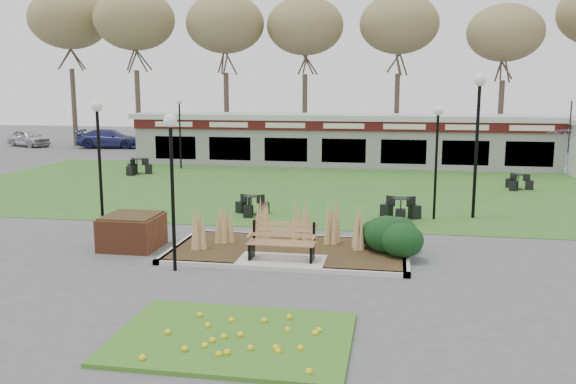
% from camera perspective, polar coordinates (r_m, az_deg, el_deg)
% --- Properties ---
extents(ground, '(100.00, 100.00, 0.00)m').
position_cam_1_polar(ground, '(15.41, -0.70, -6.93)').
color(ground, '#515154').
rests_on(ground, ground).
extents(lawn, '(34.00, 16.00, 0.02)m').
position_cam_1_polar(lawn, '(27.01, 4.03, 0.37)').
color(lawn, '#32621F').
rests_on(lawn, ground).
extents(flower_bed, '(4.20, 3.00, 0.16)m').
position_cam_1_polar(flower_bed, '(11.17, -5.20, -13.29)').
color(flower_bed, '#2E7521').
rests_on(flower_bed, ground).
extents(planting_bed, '(6.75, 3.40, 1.27)m').
position_cam_1_polar(planting_bed, '(16.43, 4.57, -4.57)').
color(planting_bed, '#342315').
rests_on(planting_bed, ground).
extents(park_bench, '(1.70, 0.66, 0.93)m').
position_cam_1_polar(park_bench, '(15.49, -0.53, -4.59)').
color(park_bench, '#9C7446').
rests_on(park_bench, ground).
extents(brick_planter, '(1.50, 1.50, 0.95)m').
position_cam_1_polar(brick_planter, '(17.52, -14.39, -3.57)').
color(brick_planter, brown).
rests_on(brick_planter, ground).
extents(food_pavilion, '(24.60, 3.40, 2.90)m').
position_cam_1_polar(food_pavilion, '(34.70, 5.44, 4.89)').
color(food_pavilion, gray).
rests_on(food_pavilion, ground).
extents(tree_backdrop, '(47.24, 5.24, 10.36)m').
position_cam_1_polar(tree_backdrop, '(42.77, 6.50, 15.04)').
color(tree_backdrop, '#47382B').
rests_on(tree_backdrop, ground).
extents(lamp_post_near_right, '(0.32, 0.32, 3.82)m').
position_cam_1_polar(lamp_post_near_right, '(14.74, -10.85, 3.18)').
color(lamp_post_near_right, black).
rests_on(lamp_post_near_right, ground).
extents(lamp_post_mid_left, '(0.34, 0.34, 4.05)m').
position_cam_1_polar(lamp_post_mid_left, '(19.01, -17.32, 4.89)').
color(lamp_post_mid_left, black).
rests_on(lamp_post_mid_left, ground).
extents(lamp_post_mid_right, '(0.32, 0.32, 3.82)m').
position_cam_1_polar(lamp_post_mid_right, '(20.83, 13.78, 4.98)').
color(lamp_post_mid_right, black).
rests_on(lamp_post_mid_right, ground).
extents(lamp_post_far_right, '(0.40, 0.40, 4.86)m').
position_cam_1_polar(lamp_post_far_right, '(21.36, 17.37, 6.97)').
color(lamp_post_far_right, black).
rests_on(lamp_post_far_right, ground).
extents(lamp_post_far_left, '(0.32, 0.32, 3.82)m').
position_cam_1_polar(lamp_post_far_left, '(33.57, -10.11, 6.86)').
color(lamp_post_far_left, black).
rests_on(lamp_post_far_left, ground).
extents(bistro_set_a, '(1.45, 1.37, 0.78)m').
position_cam_1_polar(bistro_set_a, '(32.16, -13.92, 2.11)').
color(bistro_set_a, black).
rests_on(bistro_set_a, ground).
extents(bistro_set_b, '(1.40, 1.22, 0.74)m').
position_cam_1_polar(bistro_set_b, '(20.87, 10.48, -1.88)').
color(bistro_set_b, black).
rests_on(bistro_set_b, ground).
extents(bistro_set_c, '(1.24, 1.09, 0.66)m').
position_cam_1_polar(bistro_set_c, '(21.38, -3.46, -1.52)').
color(bistro_set_c, black).
rests_on(bistro_set_c, ground).
extents(bistro_set_d, '(1.07, 1.24, 0.66)m').
position_cam_1_polar(bistro_set_d, '(28.37, 20.70, 0.68)').
color(bistro_set_d, black).
rests_on(bistro_set_d, ground).
extents(patio_umbrella, '(2.67, 2.70, 2.75)m').
position_cam_1_polar(patio_umbrella, '(28.57, 24.72, 3.52)').
color(patio_umbrella, black).
rests_on(patio_umbrella, ground).
extents(car_silver, '(4.11, 2.99, 1.30)m').
position_cam_1_polar(car_silver, '(49.69, -23.13, 4.68)').
color(car_silver, silver).
rests_on(car_silver, ground).
extents(car_black, '(4.54, 1.97, 1.45)m').
position_cam_1_polar(car_black, '(37.71, -8.89, 4.07)').
color(car_black, black).
rests_on(car_black, ground).
extents(car_blue, '(4.89, 2.40, 1.37)m').
position_cam_1_polar(car_blue, '(46.46, -16.34, 4.81)').
color(car_blue, navy).
rests_on(car_blue, ground).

